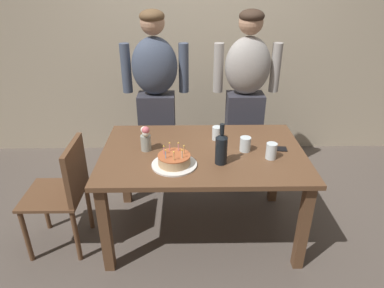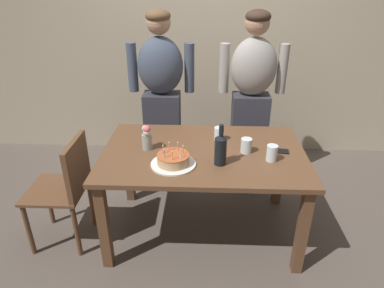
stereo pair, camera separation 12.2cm
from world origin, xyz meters
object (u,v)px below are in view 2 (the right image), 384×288
object	(u,v)px
water_glass_side	(272,153)
person_man_bearded	(162,98)
birthday_cake	(173,160)
water_glass_near	(246,145)
water_glass_far	(219,134)
cell_phone	(279,151)
wine_bottle	(221,149)
person_woman_cardigan	(251,100)
flower_vase	(147,137)
dining_chair	(67,184)

from	to	relation	value
water_glass_side	person_man_bearded	size ratio (longest dim) A/B	0.07
birthday_cake	water_glass_near	size ratio (longest dim) A/B	2.89
water_glass_far	cell_phone	xyz separation A→B (m)	(0.44, -0.18, -0.05)
person_man_bearded	wine_bottle	bearing A→B (deg)	118.05
water_glass_near	water_glass_side	bearing A→B (deg)	-35.57
cell_phone	person_woman_cardigan	xyz separation A→B (m)	(-0.13, 0.77, 0.13)
birthday_cake	wine_bottle	distance (m)	0.33
flower_vase	person_woman_cardigan	bearing A→B (deg)	42.23
person_man_bearded	person_woman_cardigan	size ratio (longest dim) A/B	1.00
flower_vase	person_woman_cardigan	xyz separation A→B (m)	(0.85, 0.77, 0.03)
birthday_cake	flower_vase	distance (m)	0.32
birthday_cake	water_glass_side	size ratio (longest dim) A/B	2.70
birthday_cake	water_glass_side	distance (m)	0.69
wine_bottle	dining_chair	world-z (taller)	wine_bottle
water_glass_far	cell_phone	bearing A→B (deg)	-21.98
water_glass_near	dining_chair	xyz separation A→B (m)	(-1.32, -0.14, -0.28)
water_glass_side	cell_phone	xyz separation A→B (m)	(0.08, 0.14, -0.05)
water_glass_far	cell_phone	world-z (taller)	water_glass_far
dining_chair	wine_bottle	bearing A→B (deg)	88.05
person_woman_cardigan	flower_vase	bearing A→B (deg)	42.23
water_glass_near	person_man_bearded	xyz separation A→B (m)	(-0.72, 0.79, 0.08)
cell_phone	person_woman_cardigan	bearing A→B (deg)	106.33
person_woman_cardigan	dining_chair	world-z (taller)	person_woman_cardigan
water_glass_near	dining_chair	world-z (taller)	dining_chair
water_glass_side	dining_chair	size ratio (longest dim) A/B	0.13
birthday_cake	person_woman_cardigan	bearing A→B (deg)	57.51
birthday_cake	water_glass_far	xyz separation A→B (m)	(0.32, 0.40, 0.02)
flower_vase	person_man_bearded	world-z (taller)	person_man_bearded
wine_bottle	water_glass_near	bearing A→B (deg)	42.88
flower_vase	person_man_bearded	distance (m)	0.77
water_glass_far	flower_vase	xyz separation A→B (m)	(-0.54, -0.18, 0.05)
water_glass_far	person_man_bearded	xyz separation A→B (m)	(-0.52, 0.60, 0.08)
birthday_cake	wine_bottle	size ratio (longest dim) A/B	1.06
water_glass_near	water_glass_far	size ratio (longest dim) A/B	1.01
birthday_cake	wine_bottle	xyz separation A→B (m)	(0.32, 0.03, 0.08)
birthday_cake	cell_phone	xyz separation A→B (m)	(0.76, 0.23, -0.03)
water_glass_far	person_man_bearded	world-z (taller)	person_man_bearded
water_glass_far	person_man_bearded	size ratio (longest dim) A/B	0.06
birthday_cake	water_glass_far	size ratio (longest dim) A/B	2.92
flower_vase	cell_phone	bearing A→B (deg)	0.05
dining_chair	water_glass_near	bearing A→B (deg)	96.21
birthday_cake	person_man_bearded	world-z (taller)	person_man_bearded
cell_phone	person_woman_cardigan	world-z (taller)	person_woman_cardigan
cell_phone	person_man_bearded	distance (m)	1.24
birthday_cake	dining_chair	bearing A→B (deg)	175.38
water_glass_near	wine_bottle	distance (m)	0.28
water_glass_near	dining_chair	bearing A→B (deg)	-173.79
water_glass_near	cell_phone	xyz separation A→B (m)	(0.24, 0.02, -0.05)
water_glass_near	person_man_bearded	bearing A→B (deg)	132.11
birthday_cake	water_glass_near	world-z (taller)	birthday_cake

